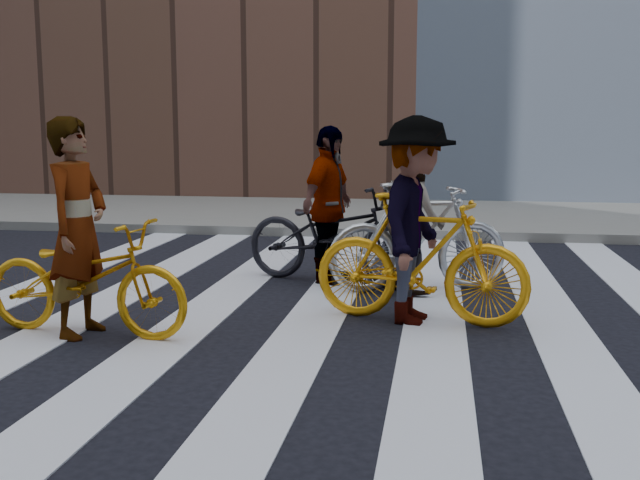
% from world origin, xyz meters
% --- Properties ---
extents(ground, '(100.00, 100.00, 0.00)m').
position_xyz_m(ground, '(0.00, 0.00, 0.00)').
color(ground, black).
rests_on(ground, ground).
extents(sidewalk_far, '(100.00, 5.00, 0.15)m').
position_xyz_m(sidewalk_far, '(0.00, 7.50, 0.07)').
color(sidewalk_far, gray).
rests_on(sidewalk_far, ground).
extents(zebra_crosswalk, '(8.25, 10.00, 0.01)m').
position_xyz_m(zebra_crosswalk, '(0.00, 0.00, 0.01)').
color(zebra_crosswalk, silver).
rests_on(zebra_crosswalk, ground).
extents(bike_yellow_left, '(1.96, 0.87, 1.00)m').
position_xyz_m(bike_yellow_left, '(-2.40, -0.91, 0.50)').
color(bike_yellow_left, orange).
rests_on(bike_yellow_left, ground).
extents(bike_silver_mid, '(2.05, 1.12, 1.19)m').
position_xyz_m(bike_silver_mid, '(0.35, 1.26, 0.59)').
color(bike_silver_mid, silver).
rests_on(bike_silver_mid, ground).
extents(bike_yellow_right, '(2.04, 0.92, 1.18)m').
position_xyz_m(bike_yellow_right, '(0.41, -0.04, 0.59)').
color(bike_yellow_right, '#FFA20E').
rests_on(bike_yellow_right, ground).
extents(bike_dark_rear, '(2.29, 1.38, 1.14)m').
position_xyz_m(bike_dark_rear, '(-0.62, 1.55, 0.57)').
color(bike_dark_rear, black).
rests_on(bike_dark_rear, ground).
extents(rider_left, '(0.52, 0.72, 1.86)m').
position_xyz_m(rider_left, '(-2.45, -0.91, 0.93)').
color(rider_left, slate).
rests_on(rider_left, ground).
extents(rider_mid, '(0.82, 0.93, 1.62)m').
position_xyz_m(rider_mid, '(0.30, 1.26, 0.81)').
color(rider_mid, slate).
rests_on(rider_mid, ground).
extents(rider_right, '(0.91, 1.32, 1.88)m').
position_xyz_m(rider_right, '(0.36, -0.04, 0.94)').
color(rider_right, slate).
rests_on(rider_right, ground).
extents(rider_rear, '(0.74, 1.13, 1.79)m').
position_xyz_m(rider_rear, '(-0.67, 1.55, 0.89)').
color(rider_rear, slate).
rests_on(rider_rear, ground).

